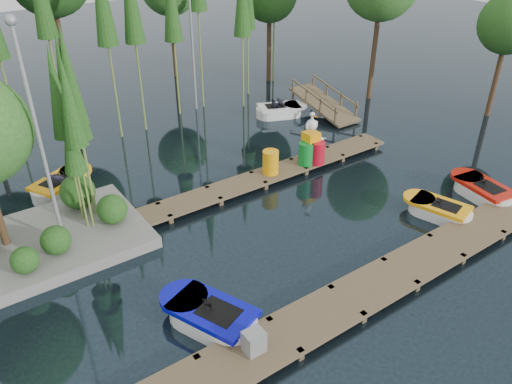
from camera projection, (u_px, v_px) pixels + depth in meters
ground_plane at (252, 230)px, 16.85m from camera, size 90.00×90.00×0.00m
near_dock at (347, 301)px, 13.56m from camera, size 18.00×1.50×0.50m
far_dock at (237, 186)px, 18.99m from camera, size 15.00×1.20×0.50m
island at (9, 159)px, 14.43m from camera, size 6.20×4.20×6.75m
tree_screen at (62, 0)px, 20.19m from camera, size 34.42×18.53×10.31m
lamp_island at (36, 127)px, 13.72m from camera, size 0.30×0.30×7.25m
lamp_rear at (191, 27)px, 24.41m from camera, size 0.30×0.30×7.25m
ramp at (324, 104)px, 25.59m from camera, size 1.50×3.94×1.49m
boat_blue at (211, 317)px, 12.99m from camera, size 2.29×3.15×0.97m
boat_red at (482, 191)px, 18.61m from camera, size 1.56×2.79×0.89m
boat_yellow_near at (438, 210)px, 17.50m from camera, size 1.75×2.67×0.83m
boat_yellow_far at (61, 185)px, 18.94m from camera, size 2.95×2.37×1.35m
boat_white_far at (280, 111)px, 25.56m from camera, size 2.95×2.10×1.27m
utility_cabinet at (254, 341)px, 11.85m from camera, size 0.49×0.41×0.60m
yellow_barrel at (271, 162)px, 19.51m from camera, size 0.64×0.64×0.95m
drum_cluster at (312, 147)px, 20.30m from camera, size 1.25×1.14×2.15m
seagull_post at (321, 143)px, 20.74m from camera, size 0.54×0.29×0.87m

